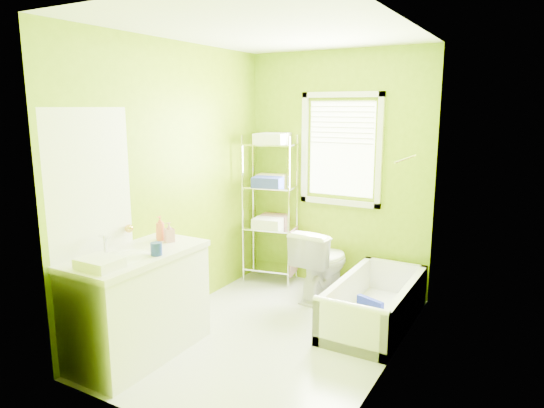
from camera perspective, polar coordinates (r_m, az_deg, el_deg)
The scene contains 9 objects.
ground at distance 4.50m, azimuth -0.01°, elevation -15.06°, with size 2.90×2.90×0.00m, color silver.
room_envelope at distance 4.06m, azimuth -0.01°, elevation 4.91°, with size 2.14×2.94×2.62m.
window at distance 5.31m, azimuth 8.13°, elevation 7.06°, with size 0.92×0.05×1.22m.
door at distance 4.06m, azimuth -20.16°, elevation -3.66°, with size 0.09×0.80×2.00m.
right_wall_decor at distance 3.68m, azimuth 14.01°, elevation 0.33°, with size 0.04×1.48×1.17m.
bathtub at distance 4.70m, azimuth 11.81°, elevation -12.17°, with size 0.65×1.38×0.45m.
toilet at distance 5.19m, azimuth 5.88°, elevation -6.89°, with size 0.43×0.75×0.77m, color white.
vanity at distance 4.13m, azimuth -15.50°, elevation -10.95°, with size 0.60×1.16×1.09m.
wire_shelf_unit at distance 5.50m, azimuth 0.03°, elevation 1.41°, with size 0.63×0.51×1.72m.
Camera 1 is at (1.99, -3.50, 2.00)m, focal length 32.00 mm.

